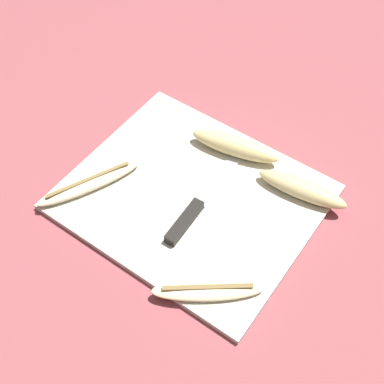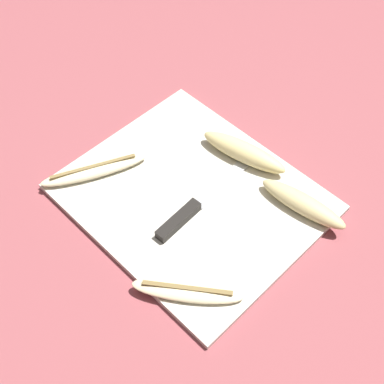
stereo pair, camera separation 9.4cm
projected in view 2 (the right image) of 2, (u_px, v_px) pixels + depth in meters
The scene contains 7 objects.
ground_plane at pixel (192, 199), 0.96m from camera, with size 4.00×4.00×0.00m, color #93474C.
cutting_board at pixel (192, 197), 0.96m from camera, with size 0.43×0.36×0.01m.
knife at pixel (189, 211), 0.92m from camera, with size 0.03×0.24×0.02m.
banana_cream_curved at pixel (187, 290), 0.83m from camera, with size 0.16×0.14×0.02m.
banana_pale_long at pixel (94, 170), 0.97m from camera, with size 0.12×0.19×0.02m.
banana_spotted_left at pixel (303, 204), 0.92m from camera, with size 0.17×0.06×0.03m.
banana_golden_short at pixel (244, 152), 0.99m from camera, with size 0.18×0.08×0.04m.
Camera 2 is at (0.40, -0.40, 0.78)m, focal length 50.00 mm.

